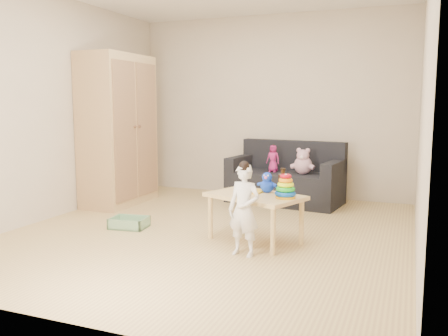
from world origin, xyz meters
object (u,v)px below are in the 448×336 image
at_px(toddler, 244,211).
at_px(wardrobe, 118,130).
at_px(sofa, 285,188).
at_px(play_table, 255,218).

bearing_deg(toddler, wardrobe, 155.35).
distance_m(wardrobe, toddler, 2.79).
relative_size(wardrobe, sofa, 1.33).
bearing_deg(wardrobe, sofa, 22.56).
distance_m(wardrobe, play_table, 2.59).
distance_m(play_table, toddler, 0.48).
bearing_deg(toddler, play_table, 103.75).
distance_m(sofa, toddler, 2.36).
distance_m(sofa, play_table, 1.91).
height_order(play_table, toddler, toddler).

